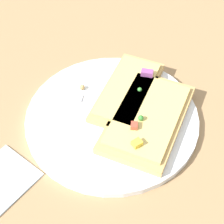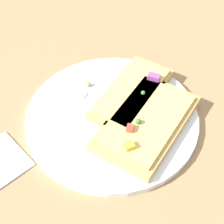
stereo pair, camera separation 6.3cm
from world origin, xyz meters
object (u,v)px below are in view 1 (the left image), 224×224
Objects in this scene: knife at (87,100)px; pizza_slice_corner at (128,91)px; pizza_slice_main at (147,118)px; plate at (112,118)px; fork at (106,128)px.

knife is 0.94× the size of pizza_slice_corner.
pizza_slice_main is (-0.03, 0.11, 0.01)m from knife.
pizza_slice_main is (-0.03, 0.05, 0.02)m from plate.
pizza_slice_corner reaches higher than fork.
pizza_slice_main is at bearing 24.34° from fork.
fork is 0.09m from pizza_slice_corner.
fork is 0.07m from knife.
knife is at bearing 129.35° from fork.
pizza_slice_main is (-0.06, 0.04, 0.01)m from fork.
knife is 0.07m from pizza_slice_corner.
fork is at bearing 20.62° from plate.
pizza_slice_corner reaches higher than knife.
knife is at bearing -56.05° from pizza_slice_corner.
plate is 1.60× the size of fork.
knife is (-0.03, -0.07, 0.00)m from fork.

